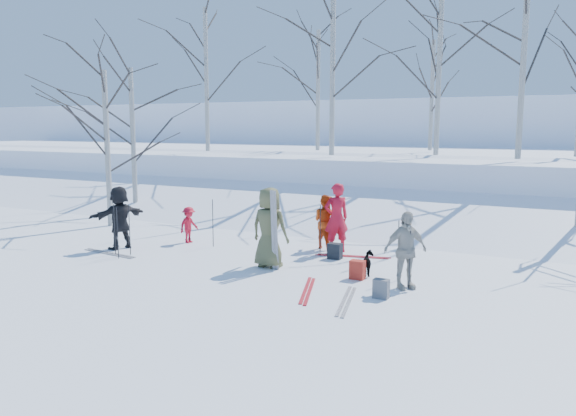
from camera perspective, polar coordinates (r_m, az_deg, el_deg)
The scene contains 35 objects.
ground at distance 13.15m, azimuth -3.03°, elevation -6.46°, with size 120.00×120.00×0.00m, color white.
snow_ramp at distance 19.34m, azimuth 7.53°, elevation -1.26°, with size 70.00×9.50×1.40m, color white.
snow_plateau at distance 28.78m, azimuth 14.40°, elevation 3.41°, with size 70.00×18.00×2.20m, color white.
far_hill at distance 49.39m, azimuth 20.04°, elevation 6.30°, with size 90.00×30.00×6.00m, color white.
skier_olive_center at distance 13.34m, azimuth -1.91°, elevation -2.00°, with size 0.94×0.61×1.93m, color brown.
skier_red_north at distance 14.98m, azimuth 4.94°, elevation -1.01°, with size 0.68×0.45×1.86m, color red.
skier_redor_behind at distance 15.44m, azimuth 3.82°, elevation -1.40°, with size 0.73×0.57×1.50m, color #C4400F.
skier_red_seated at distance 16.45m, azimuth -10.04°, elevation -1.70°, with size 0.68×0.39×1.05m, color red.
skier_cream_east at distance 11.87m, azimuth 11.82°, elevation -4.21°, with size 0.95×0.40×1.63m, color beige.
skier_grey_west at distance 16.06m, azimuth -16.75°, elevation -0.92°, with size 1.61×0.51×1.74m, color black.
dog at distance 12.92m, azimuth 8.26°, elevation -5.59°, with size 0.29×0.63×0.53m, color black.
upright_ski_left at distance 13.05m, azimuth -1.56°, elevation -2.29°, with size 0.07×0.02×1.90m, color silver.
upright_ski_right at distance 13.01m, azimuth -1.25°, elevation -2.33°, with size 0.07×0.02×1.90m, color silver.
ski_pair_a at distance 14.68m, azimuth 6.59°, elevation -4.89°, with size 1.89×0.64×0.02m, color #AA1820, non-canonical shape.
ski_pair_b at distance 11.65m, azimuth 1.99°, elevation -8.37°, with size 0.82×1.86×0.02m, color #AA1820, non-canonical shape.
ski_pair_c at distance 15.64m, azimuth -17.68°, elevation -4.41°, with size 1.91×0.42×0.02m, color silver, non-canonical shape.
ski_pair_d at distance 11.03m, azimuth 5.95°, elevation -9.38°, with size 0.65×1.89×0.02m, color silver, non-canonical shape.
ski_pole_a at distance 15.79m, azimuth -7.64°, elevation -1.53°, with size 0.02×0.02×1.34m, color black.
ski_pole_b at distance 11.84m, azimuth 12.26°, elevation -4.98°, with size 0.02×0.02×1.34m, color black.
ski_pole_c at distance 15.38m, azimuth -17.21°, elevation -2.09°, with size 0.02×0.02×1.34m, color black.
ski_pole_d at distance 12.45m, azimuth 11.12°, elevation -4.29°, with size 0.02×0.02×1.34m, color black.
ski_pole_e at distance 14.57m, azimuth 3.30°, elevation -2.29°, with size 0.02×0.02×1.34m, color black.
ski_pole_f at distance 14.89m, azimuth -16.93°, elevation -2.42°, with size 0.02×0.02×1.34m, color black.
ski_pole_g at distance 15.23m, azimuth -15.80°, elevation -2.14°, with size 0.02×0.02×1.34m, color black.
backpack_red at distance 12.55m, azimuth 7.06°, elevation -6.25°, with size 0.32×0.22×0.42m, color #A52619.
backpack_grey at distance 11.28m, azimuth 9.44°, elevation -8.09°, with size 0.30×0.20×0.38m, color #56595E.
backpack_dark at distance 14.36m, azimuth 4.79°, elevation -4.39°, with size 0.34×0.24×0.40m, color black.
birch_plateau_a at distance 27.58m, azimuth 14.40°, elevation 10.98°, with size 4.15×4.15×5.08m, color silver, non-canonical shape.
birch_plateau_b at distance 22.56m, azimuth 4.54°, elevation 13.52°, with size 5.07×5.07×6.39m, color silver, non-canonical shape.
birch_plateau_c at distance 23.32m, azimuth 15.07°, elevation 12.88°, with size 4.95×4.95×6.22m, color silver, non-canonical shape.
birch_plateau_d at distance 26.47m, azimuth -8.29°, elevation 12.72°, with size 5.09×5.09×6.41m, color silver, non-canonical shape.
birch_plateau_e at distance 26.90m, azimuth 3.06°, elevation 11.80°, with size 4.48×4.48×5.54m, color silver, non-canonical shape.
birch_plateau_g at distance 21.49m, azimuth 22.80°, elevation 13.67°, with size 5.34×5.34×6.77m, color silver, non-canonical shape.
birch_edge_a at distance 19.71m, azimuth -17.88°, elevation 5.70°, with size 4.22×4.22×5.17m, color silver, non-canonical shape.
birch_edge_d at distance 22.39m, azimuth -15.46°, elevation 6.53°, with size 4.46×4.46×5.52m, color silver, non-canonical shape.
Camera 1 is at (6.46, -10.94, 3.37)m, focal length 35.00 mm.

